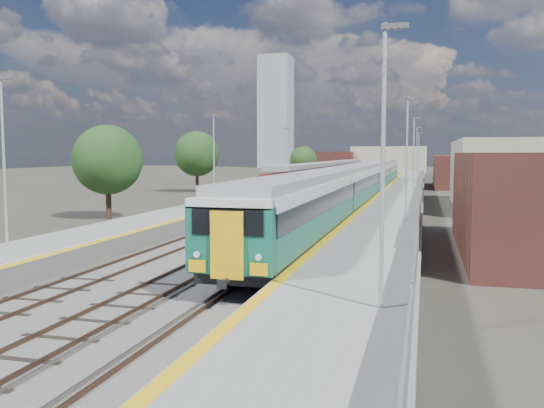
% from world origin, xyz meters
% --- Properties ---
extents(ground, '(320.00, 320.00, 0.00)m').
position_xyz_m(ground, '(0.00, 50.00, 0.00)').
color(ground, '#47443A').
rests_on(ground, ground).
extents(ballast_bed, '(10.50, 155.00, 0.06)m').
position_xyz_m(ballast_bed, '(-2.25, 52.50, 0.03)').
color(ballast_bed, '#565451').
rests_on(ballast_bed, ground).
extents(tracks, '(8.96, 160.00, 0.17)m').
position_xyz_m(tracks, '(-1.65, 54.18, 0.11)').
color(tracks, '#4C3323').
rests_on(tracks, ground).
extents(platform_right, '(4.70, 155.00, 8.52)m').
position_xyz_m(platform_right, '(5.28, 52.49, 0.54)').
color(platform_right, slate).
rests_on(platform_right, ground).
extents(platform_left, '(4.30, 155.00, 8.52)m').
position_xyz_m(platform_left, '(-9.05, 52.49, 0.52)').
color(platform_left, slate).
rests_on(platform_left, ground).
extents(buildings, '(72.00, 185.50, 40.00)m').
position_xyz_m(buildings, '(-18.12, 138.60, 10.70)').
color(buildings, brown).
rests_on(buildings, ground).
extents(green_train, '(3.07, 85.34, 3.38)m').
position_xyz_m(green_train, '(1.50, 46.84, 2.38)').
color(green_train, black).
rests_on(green_train, ground).
extents(red_train, '(3.02, 61.23, 3.81)m').
position_xyz_m(red_train, '(-5.50, 67.64, 2.26)').
color(red_train, black).
rests_on(red_train, ground).
extents(tree_a, '(5.45, 5.45, 7.38)m').
position_xyz_m(tree_a, '(-16.37, 26.87, 4.65)').
color(tree_a, '#382619').
rests_on(tree_a, ground).
extents(tree_b, '(5.96, 5.96, 8.07)m').
position_xyz_m(tree_b, '(-21.53, 57.70, 5.09)').
color(tree_b, '#382619').
rests_on(tree_b, ground).
extents(tree_c, '(4.72, 4.72, 6.39)m').
position_xyz_m(tree_c, '(-13.03, 85.85, 4.02)').
color(tree_c, '#382619').
rests_on(tree_c, ground).
extents(tree_d, '(4.21, 4.21, 5.71)m').
position_xyz_m(tree_d, '(21.05, 65.44, 3.59)').
color(tree_d, '#382619').
rests_on(tree_d, ground).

